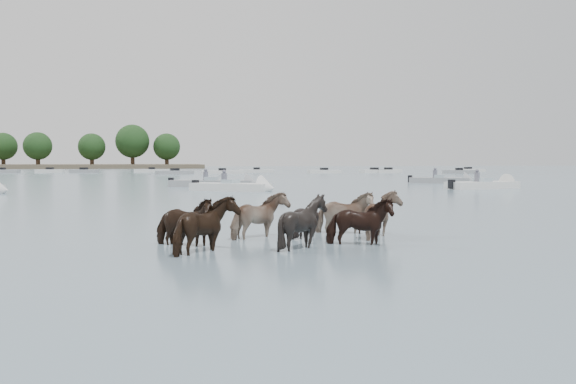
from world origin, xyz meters
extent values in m
plane|color=slate|center=(0.00, 0.00, 0.00)|extent=(400.00, 400.00, 0.00)
imported|color=black|center=(0.17, 0.94, 0.45)|extent=(1.65, 1.33, 1.27)
imported|color=#7E6755|center=(2.04, 1.88, 0.46)|extent=(1.63, 1.69, 1.31)
imported|color=black|center=(3.24, 1.93, 0.42)|extent=(1.17, 1.06, 1.22)
imported|color=#9C7A6A|center=(4.27, 2.37, 0.45)|extent=(1.67, 1.14, 1.29)
imported|color=black|center=(0.61, -0.16, 0.48)|extent=(1.51, 1.63, 1.34)
imported|color=black|center=(2.65, 0.07, 0.48)|extent=(1.33, 1.21, 1.34)
imported|color=black|center=(3.98, 0.30, 0.43)|extent=(1.60, 1.05, 1.25)
imported|color=tan|center=(5.00, 1.40, 0.47)|extent=(1.36, 1.51, 1.33)
sphere|color=black|center=(5.30, 15.58, 0.12)|extent=(0.44, 0.44, 0.44)
cube|color=black|center=(5.05, 15.58, 0.02)|extent=(0.50, 0.22, 0.18)
cone|color=silver|center=(-9.30, 24.11, 0.20)|extent=(1.10, 1.70, 1.60)
cube|color=silver|center=(3.89, 24.79, 0.20)|extent=(5.09, 4.15, 0.55)
cone|color=silver|center=(5.99, 23.38, 0.20)|extent=(1.64, 1.83, 1.60)
cube|color=#99ADB7|center=(3.89, 24.79, 0.55)|extent=(1.29, 1.38, 0.35)
cube|color=black|center=(1.79, 26.20, 0.35)|extent=(0.49, 0.49, 0.60)
cylinder|color=#595966|center=(3.49, 24.79, 0.75)|extent=(0.36, 0.36, 0.70)
sphere|color=#595966|center=(3.49, 24.79, 1.20)|extent=(0.24, 0.24, 0.24)
cube|color=gray|center=(3.19, 31.05, 0.20)|extent=(6.20, 3.37, 0.55)
cone|color=gray|center=(6.04, 30.12, 0.20)|extent=(1.35, 1.80, 1.60)
cube|color=#99ADB7|center=(3.19, 31.05, 0.55)|extent=(1.11, 1.31, 0.35)
cube|color=black|center=(0.34, 31.97, 0.35)|extent=(0.44, 0.44, 0.60)
cylinder|color=#595966|center=(2.79, 31.05, 0.75)|extent=(0.36, 0.36, 0.70)
sphere|color=#595966|center=(2.79, 31.05, 1.20)|extent=(0.24, 0.24, 0.24)
cube|color=silver|center=(20.86, 24.19, 0.20)|extent=(5.43, 2.67, 0.55)
cone|color=silver|center=(23.41, 24.74, 0.20)|extent=(1.22, 1.75, 1.60)
cube|color=#99ADB7|center=(20.86, 24.19, 0.55)|extent=(1.02, 1.26, 0.35)
cube|color=black|center=(18.32, 23.64, 0.35)|extent=(0.42, 0.42, 0.60)
cylinder|color=#595966|center=(20.46, 24.19, 0.75)|extent=(0.36, 0.36, 0.70)
sphere|color=#595966|center=(20.46, 24.19, 1.20)|extent=(0.24, 0.24, 0.24)
cube|color=gray|center=(22.47, 33.77, 0.20)|extent=(5.00, 3.81, 0.55)
cone|color=gray|center=(24.57, 32.56, 0.20)|extent=(1.58, 1.84, 1.60)
cube|color=#99ADB7|center=(22.47, 33.77, 0.55)|extent=(1.25, 1.37, 0.35)
cube|color=black|center=(20.36, 34.98, 0.35)|extent=(0.48, 0.48, 0.60)
cylinder|color=#595966|center=(22.07, 33.77, 0.75)|extent=(0.36, 0.36, 0.70)
sphere|color=#595966|center=(22.07, 33.77, 1.20)|extent=(0.24, 0.24, 0.24)
cube|color=gray|center=(-24.99, 88.07, 0.22)|extent=(5.54, 2.47, 0.60)
cube|color=black|center=(-24.99, 88.07, 0.60)|extent=(1.17, 1.17, 0.50)
cube|color=silver|center=(-17.89, 88.56, 0.22)|extent=(4.48, 2.04, 0.60)
cube|color=black|center=(-17.89, 88.56, 0.60)|extent=(1.12, 1.12, 0.50)
cube|color=gray|center=(-12.47, 86.60, 0.22)|extent=(4.61, 2.89, 0.60)
cube|color=black|center=(-12.47, 86.60, 0.60)|extent=(1.28, 1.28, 0.50)
cube|color=silver|center=(-1.94, 87.11, 0.22)|extent=(5.71, 1.85, 0.60)
cube|color=black|center=(-1.94, 87.11, 0.60)|extent=(1.06, 1.06, 0.50)
cube|color=gray|center=(1.45, 72.94, 0.22)|extent=(5.43, 3.41, 0.60)
cube|color=black|center=(1.45, 72.94, 0.60)|extent=(1.31, 1.31, 0.50)
cube|color=silver|center=(8.08, 72.38, 0.22)|extent=(5.97, 1.69, 0.60)
cube|color=black|center=(8.08, 72.38, 0.60)|extent=(1.03, 1.03, 0.50)
cube|color=silver|center=(14.42, 81.07, 0.22)|extent=(5.66, 2.64, 0.60)
cube|color=black|center=(14.42, 81.07, 0.60)|extent=(1.19, 1.19, 0.50)
cube|color=silver|center=(23.67, 74.34, 0.22)|extent=(5.16, 2.01, 0.60)
cube|color=black|center=(23.67, 74.34, 0.60)|extent=(1.10, 1.10, 0.50)
cube|color=silver|center=(32.30, 76.00, 0.22)|extent=(5.22, 3.07, 0.60)
cube|color=black|center=(32.30, 76.00, 0.60)|extent=(1.27, 1.27, 0.50)
cube|color=silver|center=(34.72, 76.18, 0.22)|extent=(4.46, 2.06, 0.60)
cube|color=black|center=(34.72, 76.18, 0.60)|extent=(1.13, 1.13, 0.50)
cube|color=gray|center=(42.92, 68.73, 0.22)|extent=(4.97, 2.81, 0.60)
cube|color=black|center=(42.92, 68.73, 0.60)|extent=(1.25, 1.25, 0.50)
cube|color=silver|center=(50.82, 80.40, 0.22)|extent=(5.91, 1.62, 0.60)
cube|color=black|center=(50.82, 80.40, 0.60)|extent=(1.02, 1.02, 0.50)
cylinder|color=#382619|center=(-39.79, 150.24, 1.55)|extent=(1.00, 1.00, 3.10)
sphere|color=black|center=(-39.79, 150.24, 5.60)|extent=(6.90, 6.90, 6.90)
cylinder|color=#382619|center=(-30.26, 143.57, 1.54)|extent=(1.00, 1.00, 3.08)
sphere|color=black|center=(-30.26, 143.57, 5.55)|extent=(6.83, 6.83, 6.83)
cylinder|color=#382619|center=(-17.69, 144.99, 1.52)|extent=(1.00, 1.00, 3.04)
sphere|color=black|center=(-17.69, 144.99, 5.48)|extent=(6.75, 6.75, 6.75)
cylinder|color=#382619|center=(-7.72, 145.31, 1.92)|extent=(1.00, 1.00, 3.85)
sphere|color=black|center=(-7.72, 145.31, 6.95)|extent=(8.55, 8.55, 8.55)
cylinder|color=#382619|center=(0.89, 144.09, 1.54)|extent=(1.00, 1.00, 3.08)
sphere|color=black|center=(0.89, 144.09, 5.56)|extent=(6.85, 6.85, 6.85)
camera|label=1|loc=(-0.28, -12.14, 1.86)|focal=36.96mm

